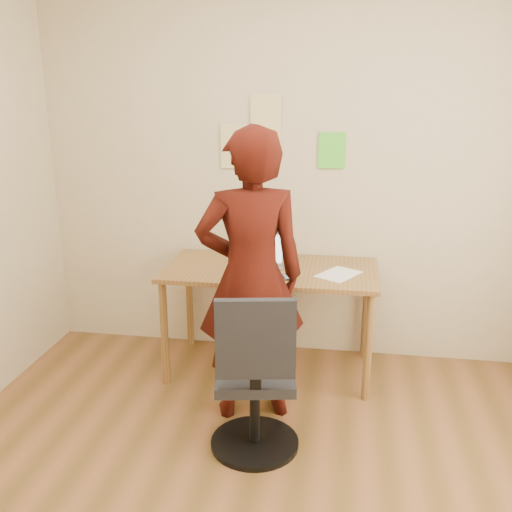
% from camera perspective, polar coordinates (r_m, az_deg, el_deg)
% --- Properties ---
extents(room, '(3.58, 3.58, 2.78)m').
position_cam_1_polar(room, '(2.28, -1.35, 2.72)').
color(room, brown).
rests_on(room, ground).
extents(desk, '(1.40, 0.70, 0.74)m').
position_cam_1_polar(desk, '(3.80, 1.43, -2.46)').
color(desk, olive).
rests_on(desk, ground).
extents(laptop, '(0.38, 0.36, 0.23)m').
position_cam_1_polar(laptop, '(3.75, 0.19, -0.51)').
color(laptop, '#AEAEB5').
rests_on(laptop, desk).
extents(paper_sheet, '(0.32, 0.35, 0.00)m').
position_cam_1_polar(paper_sheet, '(3.69, 8.27, -1.80)').
color(paper_sheet, white).
rests_on(paper_sheet, desk).
extents(phone, '(0.09, 0.13, 0.01)m').
position_cam_1_polar(phone, '(3.59, 3.22, -2.11)').
color(phone, black).
rests_on(phone, desk).
extents(wall_note_left, '(0.21, 0.00, 0.30)m').
position_cam_1_polar(wall_note_left, '(4.01, -2.05, 10.90)').
color(wall_note_left, '#E2CF87').
rests_on(wall_note_left, room).
extents(wall_note_mid, '(0.21, 0.00, 0.30)m').
position_cam_1_polar(wall_note_mid, '(3.96, 0.97, 13.70)').
color(wall_note_mid, '#E2CF87').
rests_on(wall_note_mid, room).
extents(wall_note_right, '(0.18, 0.00, 0.24)m').
position_cam_1_polar(wall_note_right, '(3.94, 7.58, 10.41)').
color(wall_note_right, '#57DA31').
rests_on(wall_note_right, room).
extents(office_chair, '(0.48, 0.49, 0.93)m').
position_cam_1_polar(office_chair, '(3.05, -0.11, -12.86)').
color(office_chair, black).
rests_on(office_chair, ground).
extents(person, '(0.72, 0.57, 1.71)m').
position_cam_1_polar(person, '(3.23, -0.53, -2.16)').
color(person, '#360D07').
rests_on(person, ground).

